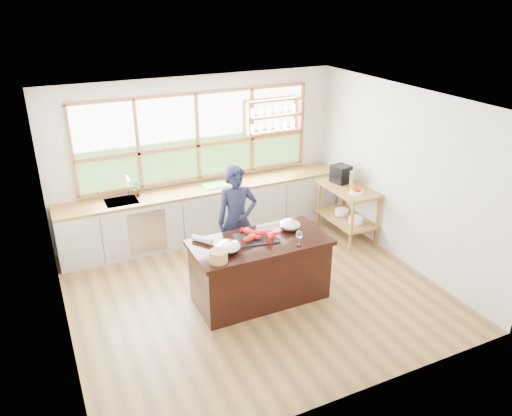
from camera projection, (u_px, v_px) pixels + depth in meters
ground_plane at (254, 290)px, 7.16m from camera, size 5.00×5.00×0.00m
room_shell at (240, 164)px, 6.88m from camera, size 5.02×4.52×2.71m
back_counter at (205, 211)px, 8.57m from camera, size 4.90×0.63×0.90m
right_shelf_unit at (348, 204)px, 8.50m from camera, size 0.62×1.10×0.90m
island at (260, 270)px, 6.81m from camera, size 1.85×0.90×0.90m
cook at (237, 220)px, 7.35m from camera, size 0.67×0.50×1.68m
potted_plant at (137, 189)px, 7.95m from camera, size 0.15×0.12×0.26m
cutting_board at (215, 185)px, 8.46m from camera, size 0.42×0.32×0.01m
espresso_machine at (341, 174)px, 8.54m from camera, size 0.32×0.33×0.31m
wine_bottle at (352, 179)px, 8.37m from camera, size 0.07×0.07×0.27m
fruit_bowl at (357, 191)px, 8.12m from camera, size 0.22×0.22×0.11m
slate_board at (256, 238)px, 6.67m from camera, size 0.61×0.48×0.02m
lobster_pile at (258, 235)px, 6.65m from camera, size 0.52×0.44×0.08m
mixing_bowl_left at (228, 247)px, 6.33m from camera, size 0.33×0.33×0.16m
mixing_bowl_right at (290, 225)px, 6.91m from camera, size 0.31×0.31×0.15m
wine_glass at (299, 235)px, 6.42m from camera, size 0.08×0.08×0.22m
wicker_basket at (219, 256)px, 6.09m from camera, size 0.23×0.23×0.15m
parchment_roll at (202, 240)px, 6.57m from camera, size 0.24×0.29×0.08m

